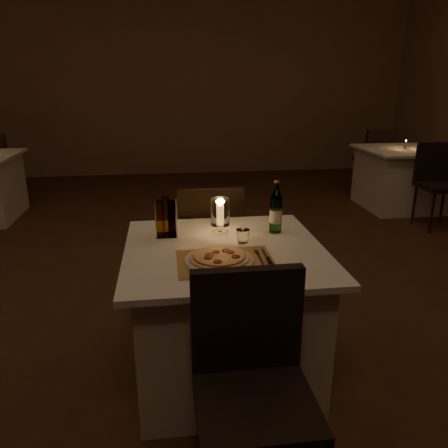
{
  "coord_description": "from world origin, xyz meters",
  "views": [
    {
      "loc": [
        -0.09,
        -2.47,
        1.55
      ],
      "look_at": [
        0.19,
        -0.42,
        0.86
      ],
      "focal_mm": 35.0,
      "sensor_mm": 36.0,
      "label": 1
    }
  ],
  "objects": [
    {
      "name": "cruet_caddy",
      "position": [
        -0.1,
        -0.23,
        0.84
      ],
      "size": [
        0.12,
        0.12,
        0.21
      ],
      "color": "white",
      "rests_on": "main_table"
    },
    {
      "name": "main_table",
      "position": [
        0.19,
        -0.44,
        0.37
      ],
      "size": [
        1.0,
        1.0,
        0.74
      ],
      "color": "silver",
      "rests_on": "ground"
    },
    {
      "name": "plate",
      "position": [
        0.14,
        -0.62,
        0.75
      ],
      "size": [
        0.32,
        0.32,
        0.01
      ],
      "primitive_type": "cylinder",
      "color": "white",
      "rests_on": "placemat"
    },
    {
      "name": "neighbor_chair_ra",
      "position": [
        2.82,
        1.8,
        0.55
      ],
      "size": [
        0.42,
        0.42,
        0.9
      ],
      "color": "black",
      "rests_on": "ground"
    },
    {
      "name": "chair_far",
      "position": [
        0.19,
        0.28,
        0.55
      ],
      "size": [
        0.42,
        0.42,
        0.9
      ],
      "color": "black",
      "rests_on": "ground"
    },
    {
      "name": "hurricane_candle",
      "position": [
        0.2,
        -0.22,
        0.86
      ],
      "size": [
        0.1,
        0.1,
        0.2
      ],
      "color": "white",
      "rests_on": "main_table"
    },
    {
      "name": "neighbor_table_right",
      "position": [
        2.82,
        2.51,
        0.37
      ],
      "size": [
        1.0,
        1.0,
        0.74
      ],
      "color": "silver",
      "rests_on": "ground"
    },
    {
      "name": "tumbler",
      "position": [
        0.3,
        -0.37,
        0.78
      ],
      "size": [
        0.07,
        0.07,
        0.07
      ],
      "primitive_type": null,
      "color": "white",
      "rests_on": "main_table"
    },
    {
      "name": "neighbor_candle_right",
      "position": [
        2.82,
        2.51,
        0.79
      ],
      "size": [
        0.03,
        0.03,
        0.11
      ],
      "color": "white",
      "rests_on": "neighbor_table_right"
    },
    {
      "name": "placemat",
      "position": [
        0.17,
        -0.62,
        0.74
      ],
      "size": [
        0.45,
        0.34,
        0.0
      ],
      "primitive_type": "cube",
      "color": "#B0793D",
      "rests_on": "main_table"
    },
    {
      "name": "chair_near",
      "position": [
        0.19,
        -1.15,
        0.55
      ],
      "size": [
        0.42,
        0.42,
        0.9
      ],
      "color": "black",
      "rests_on": "ground"
    },
    {
      "name": "neighbor_chair_rb",
      "position": [
        2.82,
        3.22,
        0.55
      ],
      "size": [
        0.42,
        0.42,
        0.9
      ],
      "color": "black",
      "rests_on": "ground"
    },
    {
      "name": "knife",
      "position": [
        0.37,
        -0.64,
        0.75
      ],
      "size": [
        0.02,
        0.22,
        0.01
      ],
      "color": "black",
      "rests_on": "placemat"
    },
    {
      "name": "pizza",
      "position": [
        0.14,
        -0.62,
        0.77
      ],
      "size": [
        0.28,
        0.28,
        0.02
      ],
      "color": "#D8B77F",
      "rests_on": "plate"
    },
    {
      "name": "floor",
      "position": [
        0.0,
        0.0,
        -0.01
      ],
      "size": [
        8.0,
        10.0,
        0.02
      ],
      "primitive_type": "cube",
      "color": "#482917",
      "rests_on": "ground"
    },
    {
      "name": "wall_back",
      "position": [
        0.0,
        5.01,
        1.5
      ],
      "size": [
        8.0,
        0.02,
        3.0
      ],
      "primitive_type": "cube",
      "color": "#88674F",
      "rests_on": "ground"
    },
    {
      "name": "fork",
      "position": [
        0.34,
        -0.58,
        0.75
      ],
      "size": [
        0.02,
        0.18,
        0.0
      ],
      "color": "silver",
      "rests_on": "placemat"
    },
    {
      "name": "water_bottle",
      "position": [
        0.5,
        -0.24,
        0.86
      ],
      "size": [
        0.07,
        0.07,
        0.29
      ],
      "color": "#639E55",
      "rests_on": "main_table"
    }
  ]
}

